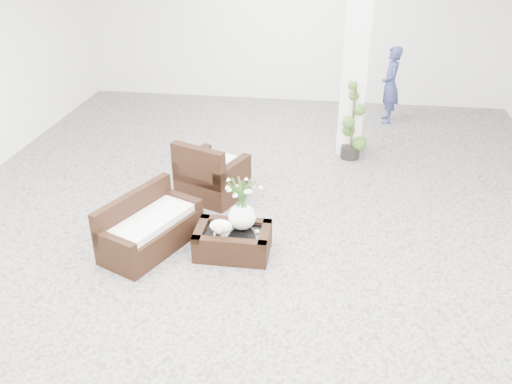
# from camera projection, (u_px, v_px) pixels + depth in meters

# --- Properties ---
(ground) EXTENTS (11.00, 11.00, 0.00)m
(ground) POSITION_uv_depth(u_px,v_px,m) (257.00, 230.00, 7.15)
(ground) COLOR gray
(ground) RESTS_ON ground
(column) EXTENTS (0.40, 0.40, 3.50)m
(column) POSITION_uv_depth(u_px,v_px,m) (356.00, 51.00, 8.62)
(column) COLOR white
(column) RESTS_ON ground
(coffee_table) EXTENTS (0.90, 0.60, 0.31)m
(coffee_table) POSITION_uv_depth(u_px,v_px,m) (233.00, 242.00, 6.60)
(coffee_table) COLOR black
(coffee_table) RESTS_ON ground
(sheep_figurine) EXTENTS (0.28, 0.23, 0.21)m
(sheep_figurine) POSITION_uv_depth(u_px,v_px,m) (221.00, 228.00, 6.40)
(sheep_figurine) COLOR white
(sheep_figurine) RESTS_ON coffee_table
(planter_narcissus) EXTENTS (0.44, 0.44, 0.80)m
(planter_narcissus) POSITION_uv_depth(u_px,v_px,m) (242.00, 199.00, 6.41)
(planter_narcissus) COLOR white
(planter_narcissus) RESTS_ON coffee_table
(tealight) EXTENTS (0.04, 0.04, 0.03)m
(tealight) POSITION_uv_depth(u_px,v_px,m) (257.00, 231.00, 6.50)
(tealight) COLOR white
(tealight) RESTS_ON coffee_table
(armchair) EXTENTS (1.08, 1.06, 0.89)m
(armchair) POSITION_uv_depth(u_px,v_px,m) (212.00, 168.00, 7.79)
(armchair) COLOR black
(armchair) RESTS_ON ground
(loveseat) EXTENTS (1.11, 1.45, 0.70)m
(loveseat) POSITION_uv_depth(u_px,v_px,m) (150.00, 223.00, 6.62)
(loveseat) COLOR black
(loveseat) RESTS_ON ground
(topiary) EXTENTS (0.35, 0.35, 1.32)m
(topiary) POSITION_uv_depth(u_px,v_px,m) (353.00, 121.00, 8.88)
(topiary) COLOR #2E5019
(topiary) RESTS_ON ground
(shopper) EXTENTS (0.38, 0.56, 1.48)m
(shopper) POSITION_uv_depth(u_px,v_px,m) (390.00, 85.00, 10.39)
(shopper) COLOR navy
(shopper) RESTS_ON ground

